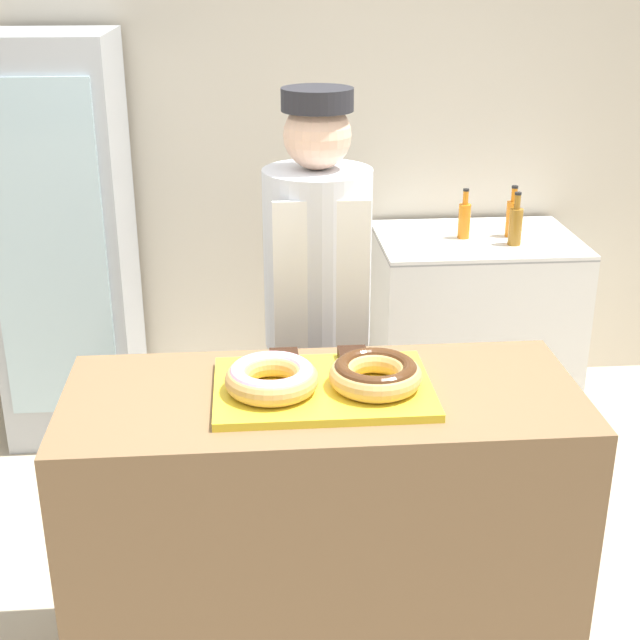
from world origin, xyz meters
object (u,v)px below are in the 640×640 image
Objects in this scene: bottle_amber at (516,225)px; donut_chocolate_glaze at (375,373)px; baker_person at (318,322)px; bottle_orange at (512,217)px; serving_tray at (323,388)px; bottle_orange_b at (464,219)px; donut_light_glaze at (272,377)px; brownie_back_left at (284,358)px; brownie_back_right at (353,356)px; chest_freezer at (472,323)px; beverage_fridge at (64,241)px.

donut_chocolate_glaze is at bearing -118.37° from bottle_amber.
baker_person reaches higher than bottle_orange.
serving_tray is 2.59× the size of bottle_orange_b.
bottle_amber is (1.02, 1.60, -0.00)m from serving_tray.
donut_light_glaze and donut_chocolate_glaze have the same top height.
brownie_back_left reaches higher than serving_tray.
brownie_back_right is at bearing -122.47° from bottle_amber.
bottle_amber is at bearing 54.33° from donut_light_glaze.
baker_person is 6.99× the size of bottle_amber.
donut_light_glaze is 0.73m from baker_person.
donut_light_glaze is at bearing -104.89° from baker_person.
brownie_back_right is at bearing -116.45° from chest_freezer.
bottle_orange_b is at bearing 53.83° from baker_person.
serving_tray is at bearing -117.12° from chest_freezer.
baker_person is at bearing -136.42° from bottle_amber.
bottle_orange reaches higher than chest_freezer.
bottle_orange_b is (-0.07, -0.00, 0.53)m from chest_freezer.
bottle_orange reaches higher than brownie_back_right.
bottle_orange_b is at bearing 61.29° from donut_light_glaze.
beverage_fridge reaches higher than serving_tray.
donut_chocolate_glaze is 1.06× the size of bottle_amber.
beverage_fridge is at bearing 120.64° from brownie_back_left.
bottle_orange_b is (0.82, 1.73, -0.01)m from serving_tray.
beverage_fridge is (-1.13, 1.57, -0.10)m from brownie_back_right.
baker_person is at bearing 97.07° from brownie_back_right.
baker_person is (-0.06, 0.51, -0.10)m from brownie_back_right.
donut_chocolate_glaze is (0.29, 0.00, 0.00)m from donut_light_glaze.
serving_tray is at bearing -122.57° from bottle_amber.
bottle_amber reaches higher than serving_tray.
serving_tray is 1.91m from bottle_orange_b.
bottle_amber reaches higher than donut_light_glaze.
bottle_orange_b is at bearing -176.88° from chest_freezer.
brownie_back_left is at bearing -105.48° from baker_person.
bottle_amber is (0.14, -0.13, 0.53)m from chest_freezer.
chest_freezer is (1.03, 1.76, -0.59)m from donut_light_glaze.
bottle_amber is at bearing 52.12° from brownie_back_left.
bottle_amber is at bearing 57.53° from brownie_back_right.
donut_light_glaze is at bearing -120.42° from chest_freezer.
donut_chocolate_glaze is at bearing -9.95° from serving_tray.
donut_chocolate_glaze is 0.71m from baker_person.
brownie_back_right is 0.35× the size of bottle_orange.
bottle_amber is at bearing -30.83° from bottle_orange_b.
brownie_back_right is 0.05× the size of baker_person.
chest_freezer is 3.83× the size of bottle_amber.
donut_chocolate_glaze is 1.98m from bottle_orange.
donut_chocolate_glaze reaches higher than brownie_back_right.
brownie_back_right is at bearing 56.47° from serving_tray.
bottle_amber reaches higher than brownie_back_left.
bottle_amber is 1.04× the size of bottle_orange_b.
beverage_fridge is at bearing -179.91° from bottle_orange_b.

